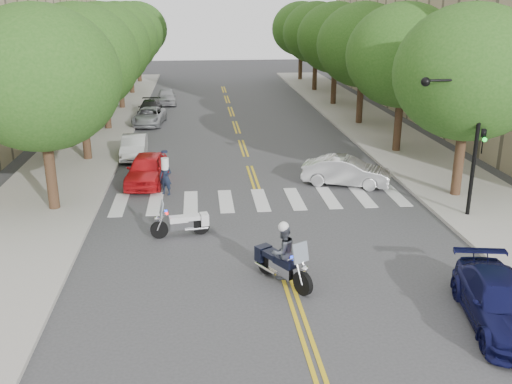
{
  "coord_description": "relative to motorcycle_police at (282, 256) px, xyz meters",
  "views": [
    {
      "loc": [
        -2.66,
        -17.33,
        8.44
      ],
      "look_at": [
        -0.48,
        3.8,
        1.3
      ],
      "focal_mm": 40.0,
      "sensor_mm": 36.0,
      "label": 1
    }
  ],
  "objects": [
    {
      "name": "parked_car_c",
      "position": [
        -5.91,
        24.84,
        -0.32
      ],
      "size": [
        2.41,
        4.51,
        1.2
      ],
      "primitive_type": "imported",
      "rotation": [
        0.0,
        0.0,
        -0.1
      ],
      "color": "#999BA0",
      "rests_on": "ground"
    },
    {
      "name": "tree_l_1",
      "position": [
        -8.6,
        15.34,
        4.64
      ],
      "size": [
        6.4,
        6.4,
        8.45
      ],
      "color": "#382316",
      "rests_on": "ground"
    },
    {
      "name": "tree_r_0",
      "position": [
        9.0,
        7.34,
        4.64
      ],
      "size": [
        6.4,
        6.4,
        8.45
      ],
      "color": "#382316",
      "rests_on": "ground"
    },
    {
      "name": "tree_l_4",
      "position": [
        -8.6,
        39.34,
        4.64
      ],
      "size": [
        6.4,
        6.4,
        8.45
      ],
      "color": "#382316",
      "rests_on": "ground"
    },
    {
      "name": "tree_r_3",
      "position": [
        9.0,
        31.34,
        4.64
      ],
      "size": [
        6.4,
        6.4,
        8.45
      ],
      "color": "#382316",
      "rests_on": "ground"
    },
    {
      "name": "parked_car_a",
      "position": [
        -5.0,
        10.84,
        -0.19
      ],
      "size": [
        2.11,
        4.4,
        1.45
      ],
      "primitive_type": "imported",
      "rotation": [
        0.0,
        0.0,
        -0.1
      ],
      "color": "red",
      "rests_on": "ground"
    },
    {
      "name": "officer_standing",
      "position": [
        -4.01,
        9.07,
        -0.09
      ],
      "size": [
        0.72,
        0.64,
        1.66
      ],
      "primitive_type": "imported",
      "rotation": [
        0.0,
        0.0,
        -0.49
      ],
      "color": "black",
      "rests_on": "ground"
    },
    {
      "name": "sidewalk_left",
      "position": [
        -9.3,
        23.34,
        -0.84
      ],
      "size": [
        5.0,
        60.0,
        0.15
      ],
      "primitive_type": "cube",
      "color": "#9E9991",
      "rests_on": "ground"
    },
    {
      "name": "tree_l_5",
      "position": [
        -8.6,
        47.34,
        4.64
      ],
      "size": [
        6.4,
        6.4,
        8.45
      ],
      "color": "#382316",
      "rests_on": "ground"
    },
    {
      "name": "parked_car_e",
      "position": [
        -5.08,
        33.4,
        -0.26
      ],
      "size": [
        1.78,
        3.95,
        1.32
      ],
      "primitive_type": "imported",
      "rotation": [
        0.0,
        0.0,
        0.06
      ],
      "color": "#97979C",
      "rests_on": "ground"
    },
    {
      "name": "tree_l_0",
      "position": [
        -8.6,
        7.34,
        4.64
      ],
      "size": [
        6.4,
        6.4,
        8.45
      ],
      "color": "#382316",
      "rests_on": "ground"
    },
    {
      "name": "parked_car_d",
      "position": [
        -6.1,
        28.01,
        -0.32
      ],
      "size": [
        1.68,
        4.13,
        1.2
      ],
      "primitive_type": "imported",
      "rotation": [
        0.0,
        0.0,
        -0.0
      ],
      "color": "black",
      "rests_on": "ground"
    },
    {
      "name": "convertible",
      "position": [
        4.52,
        9.59,
        -0.23
      ],
      "size": [
        4.4,
        2.89,
        1.37
      ],
      "primitive_type": "imported",
      "rotation": [
        0.0,
        0.0,
        1.19
      ],
      "color": "silver",
      "rests_on": "ground"
    },
    {
      "name": "parked_car_b",
      "position": [
        -6.1,
        15.84,
        -0.29
      ],
      "size": [
        1.39,
        3.82,
        1.25
      ],
      "primitive_type": "imported",
      "rotation": [
        0.0,
        0.0,
        0.02
      ],
      "color": "#B8B8B8",
      "rests_on": "ground"
    },
    {
      "name": "motorcycle_police",
      "position": [
        0.0,
        0.0,
        0.0
      ],
      "size": [
        1.57,
        2.3,
        2.07
      ],
      "rotation": [
        0.0,
        0.0,
        3.69
      ],
      "color": "black",
      "rests_on": "ground"
    },
    {
      "name": "tree_l_2",
      "position": [
        -8.6,
        23.34,
        4.64
      ],
      "size": [
        6.4,
        6.4,
        8.45
      ],
      "color": "#382316",
      "rests_on": "ground"
    },
    {
      "name": "traffic_signal_pole",
      "position": [
        7.92,
        4.83,
        2.8
      ],
      "size": [
        2.82,
        0.42,
        6.0
      ],
      "color": "black",
      "rests_on": "ground"
    },
    {
      "name": "tree_r_1",
      "position": [
        9.0,
        15.34,
        4.64
      ],
      "size": [
        6.4,
        6.4,
        8.45
      ],
      "color": "#382316",
      "rests_on": "ground"
    },
    {
      "name": "tree_r_2",
      "position": [
        9.0,
        23.34,
        4.64
      ],
      "size": [
        6.4,
        6.4,
        8.45
      ],
      "color": "#382316",
      "rests_on": "ground"
    },
    {
      "name": "tree_r_4",
      "position": [
        9.0,
        39.34,
        4.64
      ],
      "size": [
        6.4,
        6.4,
        8.45
      ],
      "color": "#382316",
      "rests_on": "ground"
    },
    {
      "name": "tree_l_3",
      "position": [
        -8.6,
        31.34,
        4.64
      ],
      "size": [
        6.4,
        6.4,
        8.45
      ],
      "color": "#382316",
      "rests_on": "ground"
    },
    {
      "name": "tree_r_5",
      "position": [
        9.0,
        47.34,
        4.64
      ],
      "size": [
        6.4,
        6.4,
        8.45
      ],
      "color": "#382316",
      "rests_on": "ground"
    },
    {
      "name": "motorcycle_parked",
      "position": [
        -3.06,
        4.12,
        -0.42
      ],
      "size": [
        2.23,
        0.76,
        1.44
      ],
      "rotation": [
        0.0,
        0.0,
        1.74
      ],
      "color": "black",
      "rests_on": "ground"
    },
    {
      "name": "sidewalk_right",
      "position": [
        9.7,
        23.34,
        -0.84
      ],
      "size": [
        5.0,
        60.0,
        0.15
      ],
      "primitive_type": "cube",
      "color": "#9E9991",
      "rests_on": "ground"
    },
    {
      "name": "sedan_blue",
      "position": [
        5.58,
        -3.04,
        -0.26
      ],
      "size": [
        2.64,
        4.82,
        1.32
      ],
      "primitive_type": "imported",
      "rotation": [
        0.0,
        0.0,
        -0.18
      ],
      "color": "#0F1141",
      "rests_on": "ground"
    },
    {
      "name": "ground",
      "position": [
        0.2,
        1.34,
        -0.92
      ],
      "size": [
        140.0,
        140.0,
        0.0
      ],
      "primitive_type": "plane",
      "color": "#38383A",
      "rests_on": "ground"
    }
  ]
}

